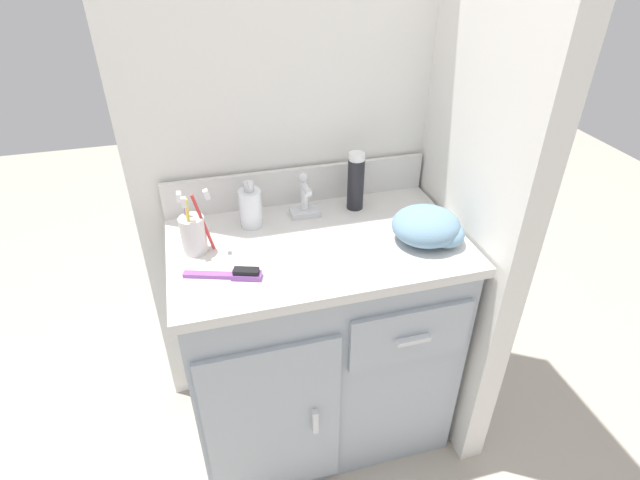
% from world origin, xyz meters
% --- Properties ---
extents(ground_plane, '(6.00, 6.00, 0.00)m').
position_xyz_m(ground_plane, '(0.00, 0.00, 0.00)').
color(ground_plane, '#ADA393').
extents(wall_back, '(1.03, 0.08, 2.20)m').
position_xyz_m(wall_back, '(0.00, 0.31, 1.10)').
color(wall_back, silver).
rests_on(wall_back, ground_plane).
extents(wall_right, '(0.08, 0.59, 2.20)m').
position_xyz_m(wall_right, '(0.48, 0.00, 1.10)').
color(wall_right, silver).
rests_on(wall_right, ground_plane).
extents(vanity, '(0.85, 0.53, 0.81)m').
position_xyz_m(vanity, '(-0.00, -0.00, 0.42)').
color(vanity, '#9EA8B2').
rests_on(vanity, ground_plane).
extents(backsplash, '(0.85, 0.02, 0.12)m').
position_xyz_m(backsplash, '(0.00, 0.25, 0.87)').
color(backsplash, silver).
rests_on(backsplash, vanity).
extents(sink_faucet, '(0.09, 0.09, 0.14)m').
position_xyz_m(sink_faucet, '(0.00, 0.15, 0.86)').
color(sink_faucet, silver).
rests_on(sink_faucet, vanity).
extents(toothbrush_cup, '(0.09, 0.09, 0.19)m').
position_xyz_m(toothbrush_cup, '(-0.34, 0.04, 0.87)').
color(toothbrush_cup, silver).
rests_on(toothbrush_cup, vanity).
extents(soap_dispenser, '(0.07, 0.07, 0.15)m').
position_xyz_m(soap_dispenser, '(-0.17, 0.14, 0.87)').
color(soap_dispenser, white).
rests_on(soap_dispenser, vanity).
extents(shaving_cream_can, '(0.05, 0.05, 0.19)m').
position_xyz_m(shaving_cream_can, '(0.17, 0.16, 0.90)').
color(shaving_cream_can, black).
rests_on(shaving_cream_can, vanity).
extents(hairbrush, '(0.20, 0.09, 0.03)m').
position_xyz_m(hairbrush, '(-0.26, -0.11, 0.82)').
color(hairbrush, purple).
rests_on(hairbrush, vanity).
extents(hand_towel, '(0.20, 0.19, 0.10)m').
position_xyz_m(hand_towel, '(0.31, -0.08, 0.85)').
color(hand_towel, '#6B8EA8').
rests_on(hand_towel, vanity).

